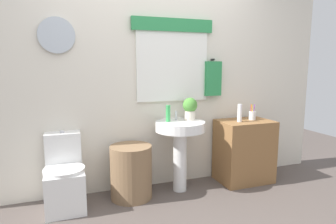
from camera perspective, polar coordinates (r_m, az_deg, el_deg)
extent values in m
cube|color=silver|center=(3.30, -3.40, 7.75)|extent=(4.40, 0.10, 2.60)
cube|color=white|center=(3.32, 0.90, 8.87)|extent=(0.83, 0.03, 0.77)
cube|color=#2D894C|center=(3.33, 1.01, 16.58)|extent=(0.93, 0.04, 0.14)
cylinder|color=silver|center=(3.11, -20.84, 13.77)|extent=(0.35, 0.03, 0.35)
cylinder|color=black|center=(3.51, 8.68, 10.03)|extent=(0.02, 0.06, 0.02)
cube|color=#2D894C|center=(3.50, 8.75, 6.43)|extent=(0.20, 0.05, 0.40)
cube|color=white|center=(3.10, -19.34, -13.84)|extent=(0.36, 0.50, 0.39)
cylinder|color=white|center=(2.97, -19.54, -10.53)|extent=(0.38, 0.38, 0.03)
cube|color=white|center=(3.15, -19.72, -6.66)|extent=(0.34, 0.18, 0.32)
cylinder|color=silver|center=(3.11, -19.89, -3.61)|extent=(0.04, 0.04, 0.02)
cylinder|color=#846647|center=(3.13, -7.16, -11.48)|extent=(0.43, 0.43, 0.56)
cylinder|color=white|center=(3.27, 2.33, -9.45)|extent=(0.15, 0.15, 0.68)
cylinder|color=white|center=(3.17, 2.38, -2.78)|extent=(0.54, 0.54, 0.10)
cylinder|color=silver|center=(3.26, 1.59, -0.65)|extent=(0.03, 0.03, 0.10)
cube|color=olive|center=(3.64, 14.56, -7.32)|extent=(0.62, 0.44, 0.73)
cylinder|color=green|center=(3.14, 0.02, -0.27)|extent=(0.05, 0.05, 0.18)
cylinder|color=beige|center=(3.26, 4.27, -0.66)|extent=(0.12, 0.12, 0.10)
sphere|color=#4C8E38|center=(3.24, 4.29, 1.36)|extent=(0.16, 0.16, 0.16)
cylinder|color=white|center=(3.44, 13.76, -0.19)|extent=(0.05, 0.05, 0.21)
cylinder|color=silver|center=(3.62, 16.06, -0.67)|extent=(0.08, 0.08, 0.10)
cylinder|color=purple|center=(3.63, 16.26, 0.05)|extent=(0.02, 0.04, 0.18)
cylinder|color=red|center=(3.62, 15.81, 0.05)|extent=(0.02, 0.02, 0.18)
cylinder|color=yellow|center=(3.60, 16.10, -0.02)|extent=(0.03, 0.02, 0.18)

